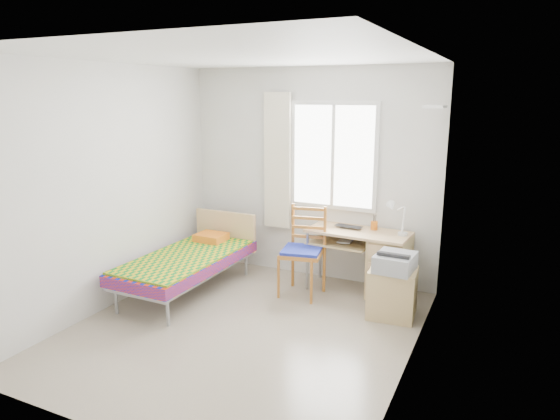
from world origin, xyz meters
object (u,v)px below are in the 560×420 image
object	(u,v)px
printer	(395,262)
chair	(304,246)
cabinet	(392,293)
desk	(383,262)
bed	(190,260)

from	to	relation	value
printer	chair	bearing A→B (deg)	172.10
cabinet	printer	xyz separation A→B (m)	(0.02, -0.03, 0.35)
desk	cabinet	distance (m)	0.59
bed	cabinet	bearing A→B (deg)	8.63
chair	printer	world-z (taller)	chair
chair	printer	size ratio (longest dim) A/B	2.33
desk	chair	xyz separation A→B (m)	(-0.84, -0.35, 0.18)
bed	printer	xyz separation A→B (m)	(2.33, 0.29, 0.23)
chair	printer	bearing A→B (deg)	-21.97
bed	printer	bearing A→B (deg)	7.85
bed	desk	size ratio (longest dim) A/B	1.54
cabinet	bed	bearing A→B (deg)	-176.72
desk	chair	distance (m)	0.93
printer	bed	bearing A→B (deg)	-169.99
chair	printer	distance (m)	1.11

